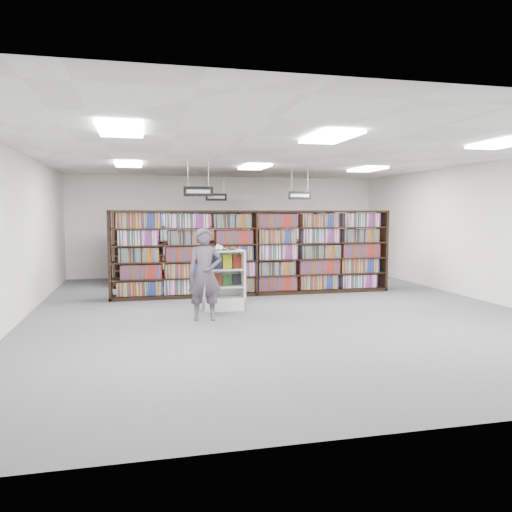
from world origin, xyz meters
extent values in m
plane|color=#4B4B4F|center=(0.00, 0.00, 0.00)|extent=(12.00, 12.00, 0.00)
cube|color=silver|center=(0.00, 0.00, 3.20)|extent=(10.00, 12.00, 0.10)
cube|color=white|center=(0.00, 6.00, 1.60)|extent=(10.00, 0.10, 3.20)
cube|color=white|center=(0.00, -6.00, 1.60)|extent=(10.00, 0.10, 3.20)
cube|color=white|center=(-5.00, 0.00, 1.60)|extent=(0.10, 12.00, 3.20)
cube|color=white|center=(5.00, 0.00, 1.60)|extent=(0.10, 12.00, 3.20)
cube|color=black|center=(0.00, 2.00, 1.05)|extent=(7.00, 0.60, 2.10)
cube|color=maroon|center=(0.00, 2.00, 1.05)|extent=(6.88, 0.42, 1.98)
cube|color=black|center=(0.00, 4.00, 1.05)|extent=(7.00, 0.60, 2.10)
cube|color=maroon|center=(0.00, 4.00, 1.05)|extent=(6.88, 0.42, 1.98)
cube|color=black|center=(0.00, 5.70, 1.05)|extent=(7.00, 0.60, 2.10)
cube|color=maroon|center=(0.00, 5.70, 1.05)|extent=(6.88, 0.42, 1.98)
cylinder|color=#B2B2B7|center=(-1.73, 1.00, 2.91)|extent=(0.01, 0.01, 0.58)
cylinder|color=#B2B2B7|center=(-1.27, 1.00, 2.91)|extent=(0.01, 0.01, 0.58)
cube|color=black|center=(-1.50, 1.00, 2.51)|extent=(0.65, 0.02, 0.22)
cube|color=silver|center=(-1.50, 0.99, 2.51)|extent=(0.52, 0.00, 0.08)
cylinder|color=#B2B2B7|center=(1.27, 3.00, 2.91)|extent=(0.01, 0.01, 0.58)
cylinder|color=#B2B2B7|center=(1.73, 3.00, 2.91)|extent=(0.01, 0.01, 0.58)
cube|color=black|center=(1.50, 3.00, 2.51)|extent=(0.65, 0.02, 0.22)
cube|color=silver|center=(1.50, 2.99, 2.51)|extent=(0.52, 0.00, 0.08)
cylinder|color=#B2B2B7|center=(-0.73, 5.00, 2.91)|extent=(0.01, 0.01, 0.58)
cylinder|color=#B2B2B7|center=(-0.27, 5.00, 2.91)|extent=(0.01, 0.01, 0.58)
cube|color=black|center=(-0.50, 5.00, 2.51)|extent=(0.65, 0.02, 0.22)
cube|color=silver|center=(-0.50, 4.99, 2.51)|extent=(0.52, 0.00, 0.08)
cube|color=white|center=(-3.00, -3.00, 3.16)|extent=(0.60, 1.20, 0.04)
cube|color=white|center=(0.00, -3.00, 3.16)|extent=(0.60, 1.20, 0.04)
cube|color=white|center=(3.00, -3.00, 3.16)|extent=(0.60, 1.20, 0.04)
cube|color=white|center=(-3.00, 2.00, 3.16)|extent=(0.60, 1.20, 0.04)
cube|color=white|center=(0.00, 2.00, 3.16)|extent=(0.60, 1.20, 0.04)
cube|color=white|center=(3.00, 2.00, 3.16)|extent=(0.60, 1.20, 0.04)
cube|color=white|center=(-1.10, 0.19, 0.14)|extent=(0.91, 0.47, 0.27)
cube|color=white|center=(-1.53, 0.18, 0.63)|extent=(0.05, 0.45, 1.26)
cube|color=white|center=(-0.67, 0.20, 0.63)|extent=(0.05, 0.45, 1.26)
cube|color=white|center=(-1.10, 0.40, 0.63)|extent=(0.90, 0.05, 1.26)
cube|color=white|center=(-1.10, 0.19, 1.25)|extent=(0.91, 0.47, 0.03)
cube|color=white|center=(-1.10, 0.19, 0.50)|extent=(0.83, 0.43, 0.03)
cube|color=white|center=(-1.10, 0.19, 0.86)|extent=(0.83, 0.43, 0.02)
cube|color=black|center=(-1.43, 0.23, 1.01)|extent=(0.18, 0.07, 0.27)
cube|color=#141739|center=(-1.21, 0.24, 1.01)|extent=(0.18, 0.07, 0.27)
cube|color=#ADC010|center=(-0.99, 0.24, 1.01)|extent=(0.18, 0.07, 0.27)
cube|color=maroon|center=(-0.77, 0.25, 1.01)|extent=(0.18, 0.07, 0.27)
cube|color=#ADC010|center=(-1.41, 0.23, 0.64)|extent=(0.20, 0.06, 0.25)
cube|color=maroon|center=(-1.21, 0.24, 0.64)|extent=(0.20, 0.06, 0.25)
cube|color=#1E4D1F|center=(-1.00, 0.24, 0.64)|extent=(0.20, 0.06, 0.25)
cube|color=black|center=(-0.79, 0.25, 0.64)|extent=(0.20, 0.06, 0.25)
cube|color=black|center=(-1.14, 0.26, 1.27)|extent=(0.61, 0.37, 0.01)
cube|color=white|center=(-1.28, 0.26, 1.28)|extent=(0.28, 0.33, 0.05)
cube|color=white|center=(-0.99, 0.26, 1.28)|extent=(0.27, 0.33, 0.07)
cylinder|color=white|center=(-1.16, 0.26, 1.32)|extent=(0.11, 0.31, 0.10)
imported|color=#4C4752|center=(-1.59, -0.70, 0.88)|extent=(0.67, 0.47, 1.76)
camera|label=1|loc=(-2.78, -10.06, 2.05)|focal=35.00mm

